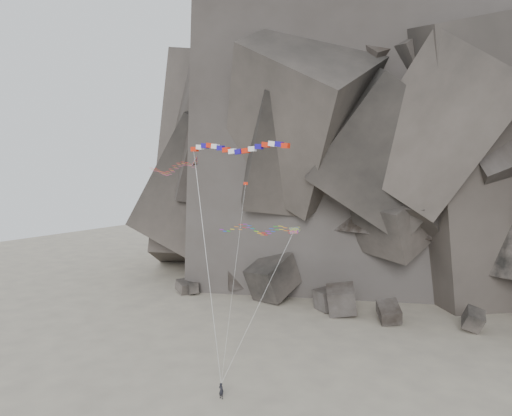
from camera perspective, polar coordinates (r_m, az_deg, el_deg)
The scene contains 8 objects.
ground at distance 63.41m, azimuth -2.82°, elevation -19.51°, with size 260.00×260.00×0.00m, color #A79E87.
headland at distance 123.01m, azimuth 16.28°, elevation 12.13°, with size 110.00×70.00×84.00m, color #4C443E, non-canonical shape.
boulder_field at distance 95.91m, azimuth 4.57°, elevation -9.41°, with size 77.82×15.08×9.47m.
kite_flyer at distance 59.78m, azimuth -4.00°, elevation -19.99°, with size 0.73×0.49×2.10m, color black.
delta_kite at distance 64.57m, azimuth -9.83°, elevation 4.47°, with size 15.00×5.22×25.82m.
banner_kite at distance 55.89m, azimuth -2.25°, elevation 6.84°, with size 13.36×3.14×27.11m.
parafoil_kite at distance 59.58m, azimuth -0.34°, elevation -2.40°, with size 12.32×6.56×17.67m.
pennant_kite at distance 56.59m, azimuth -1.96°, elevation -3.28°, with size 1.23×3.74×22.60m.
Camera 1 is at (32.69, -47.55, 26.29)m, focal length 35.00 mm.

